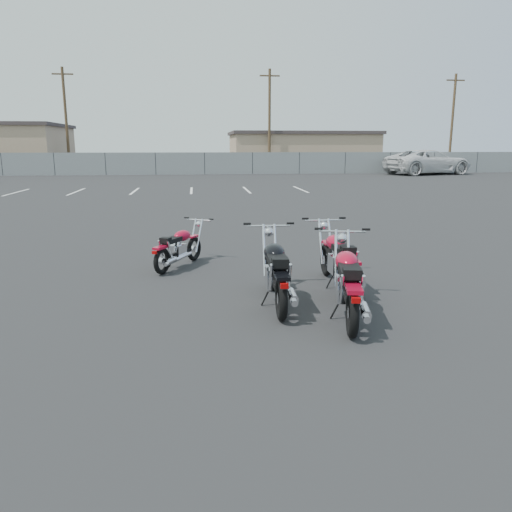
{
  "coord_description": "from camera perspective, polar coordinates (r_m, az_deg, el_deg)",
  "views": [
    {
      "loc": [
        -0.73,
        -7.21,
        2.41
      ],
      "look_at": [
        0.2,
        0.6,
        0.65
      ],
      "focal_mm": 35.0,
      "sensor_mm": 36.0,
      "label": 1
    }
  ],
  "objects": [
    {
      "name": "white_van",
      "position": [
        44.42,
        19.13,
        10.88
      ],
      "size": [
        5.43,
        9.03,
        3.21
      ],
      "primitive_type": "imported",
      "rotation": [
        0.0,
        0.0,
        1.83
      ],
      "color": "silver",
      "rests_on": "ground"
    },
    {
      "name": "training_cone_near",
      "position": [
        8.04,
        10.46,
        -3.94
      ],
      "size": [
        0.25,
        0.25,
        0.3
      ],
      "color": "#FF490D",
      "rests_on": "ground"
    },
    {
      "name": "motorcycle_third_red",
      "position": [
        8.67,
        9.42,
        -0.38
      ],
      "size": [
        0.84,
        2.18,
        1.07
      ],
      "color": "black",
      "rests_on": "ground"
    },
    {
      "name": "utility_pole_b",
      "position": [
        48.59,
        -20.89,
        14.48
      ],
      "size": [
        1.8,
        0.24,
        9.0
      ],
      "color": "#44321F",
      "rests_on": "ground"
    },
    {
      "name": "parking_line_stripes",
      "position": [
        27.37,
        -10.56,
        7.34
      ],
      "size": [
        15.12,
        4.0,
        0.01
      ],
      "color": "silver",
      "rests_on": "ground"
    },
    {
      "name": "motorcycle_front_red",
      "position": [
        10.07,
        -8.81,
        0.97
      ],
      "size": [
        1.19,
        1.73,
        0.89
      ],
      "color": "black",
      "rests_on": "ground"
    },
    {
      "name": "motorcycle_rear_red",
      "position": [
        7.15,
        10.46,
        -3.04
      ],
      "size": [
        0.95,
        2.27,
        1.11
      ],
      "color": "black",
      "rests_on": "ground"
    },
    {
      "name": "ground",
      "position": [
        7.64,
        -0.96,
        -5.78
      ],
      "size": [
        120.0,
        120.0,
        0.0
      ],
      "primitive_type": "plane",
      "color": "black",
      "rests_on": "ground"
    },
    {
      "name": "motorcycle_second_black",
      "position": [
        7.64,
        2.31,
        -1.84
      ],
      "size": [
        0.87,
        2.26,
        1.11
      ],
      "color": "black",
      "rests_on": "ground"
    },
    {
      "name": "tan_building_east",
      "position": [
        52.33,
        5.15,
        11.94
      ],
      "size": [
        14.4,
        9.4,
        3.7
      ],
      "color": "tan",
      "rests_on": "ground"
    },
    {
      "name": "utility_pole_d",
      "position": [
        53.34,
        21.52,
        14.19
      ],
      "size": [
        1.8,
        0.24,
        9.0
      ],
      "color": "#44321F",
      "rests_on": "ground"
    },
    {
      "name": "chainlink_fence",
      "position": [
        42.24,
        -5.9,
        10.48
      ],
      "size": [
        80.06,
        0.06,
        1.8
      ],
      "color": "slate",
      "rests_on": "ground"
    },
    {
      "name": "utility_pole_c",
      "position": [
        46.75,
        1.55,
        15.38
      ],
      "size": [
        1.8,
        0.24,
        9.0
      ],
      "color": "#44321F",
      "rests_on": "ground"
    }
  ]
}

